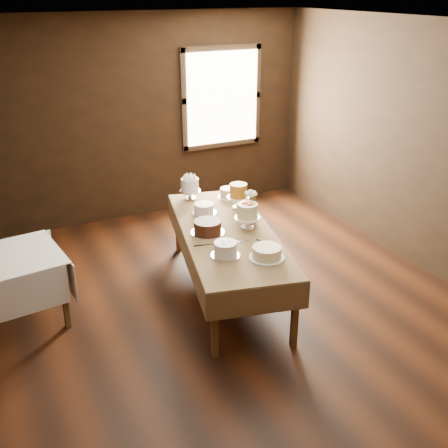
{
  "coord_description": "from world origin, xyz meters",
  "views": [
    {
      "loc": [
        -2.11,
        -4.15,
        3.1
      ],
      "look_at": [
        0.0,
        0.2,
        0.95
      ],
      "focal_mm": 43.28,
      "sensor_mm": 36.0,
      "label": 1
    }
  ],
  "objects_px": {
    "cake_lattice": "(204,209)",
    "cake_flowers": "(247,217)",
    "cake_speckled": "(228,193)",
    "cake_cream": "(267,253)",
    "cake_server_d": "(249,218)",
    "flower_vase": "(250,215)",
    "display_table": "(227,235)",
    "cake_server_b": "(268,245)",
    "cake_meringue": "(190,189)",
    "side_table": "(13,264)",
    "cake_server_a": "(242,241)",
    "cake_server_e": "(210,244)",
    "cake_server_c": "(216,221)",
    "cake_caramel": "(238,197)",
    "cake_swirl": "(225,250)",
    "cake_chocolate": "(208,227)"
  },
  "relations": [
    {
      "from": "flower_vase",
      "to": "cake_server_e",
      "type": "bearing_deg",
      "value": -151.96
    },
    {
      "from": "cake_server_e",
      "to": "cake_server_c",
      "type": "bearing_deg",
      "value": 70.69
    },
    {
      "from": "display_table",
      "to": "cake_caramel",
      "type": "bearing_deg",
      "value": 52.72
    },
    {
      "from": "cake_meringue",
      "to": "side_table",
      "type": "bearing_deg",
      "value": -162.81
    },
    {
      "from": "cake_cream",
      "to": "cake_server_d",
      "type": "height_order",
      "value": "cake_cream"
    },
    {
      "from": "side_table",
      "to": "cake_server_e",
      "type": "relative_size",
      "value": 4.08
    },
    {
      "from": "cake_meringue",
      "to": "cake_server_a",
      "type": "height_order",
      "value": "cake_meringue"
    },
    {
      "from": "cake_flowers",
      "to": "cake_server_d",
      "type": "distance_m",
      "value": 0.29
    },
    {
      "from": "cake_meringue",
      "to": "cake_caramel",
      "type": "bearing_deg",
      "value": -52.13
    },
    {
      "from": "cake_lattice",
      "to": "cake_server_c",
      "type": "height_order",
      "value": "cake_lattice"
    },
    {
      "from": "cake_lattice",
      "to": "cake_flowers",
      "type": "height_order",
      "value": "cake_flowers"
    },
    {
      "from": "display_table",
      "to": "cake_server_b",
      "type": "xyz_separation_m",
      "value": [
        0.21,
        -0.49,
        0.06
      ]
    },
    {
      "from": "cake_caramel",
      "to": "cake_server_b",
      "type": "xyz_separation_m",
      "value": [
        -0.18,
        -1.01,
        -0.13
      ]
    },
    {
      "from": "cake_caramel",
      "to": "cake_swirl",
      "type": "distance_m",
      "value": 1.23
    },
    {
      "from": "cake_caramel",
      "to": "cake_flowers",
      "type": "xyz_separation_m",
      "value": [
        -0.17,
        -0.54,
        -0.01
      ]
    },
    {
      "from": "cake_speckled",
      "to": "flower_vase",
      "type": "bearing_deg",
      "value": -97.54
    },
    {
      "from": "cake_swirl",
      "to": "cake_cream",
      "type": "distance_m",
      "value": 0.39
    },
    {
      "from": "cake_flowers",
      "to": "cake_server_a",
      "type": "relative_size",
      "value": 1.18
    },
    {
      "from": "cake_chocolate",
      "to": "cake_server_d",
      "type": "height_order",
      "value": "cake_chocolate"
    },
    {
      "from": "side_table",
      "to": "flower_vase",
      "type": "height_order",
      "value": "flower_vase"
    },
    {
      "from": "cake_server_d",
      "to": "cake_server_e",
      "type": "distance_m",
      "value": 0.79
    },
    {
      "from": "cake_server_e",
      "to": "cake_server_b",
      "type": "bearing_deg",
      "value": -15.19
    },
    {
      "from": "cake_flowers",
      "to": "cake_server_d",
      "type": "bearing_deg",
      "value": 57.62
    },
    {
      "from": "cake_swirl",
      "to": "cake_cream",
      "type": "xyz_separation_m",
      "value": [
        0.33,
        -0.21,
        -0.01
      ]
    },
    {
      "from": "display_table",
      "to": "cake_cream",
      "type": "relative_size",
      "value": 7.42
    },
    {
      "from": "cake_speckled",
      "to": "cake_cream",
      "type": "distance_m",
      "value": 1.63
    },
    {
      "from": "cake_cream",
      "to": "cake_server_d",
      "type": "bearing_deg",
      "value": 71.71
    },
    {
      "from": "cake_flowers",
      "to": "cake_speckled",
      "type": "bearing_deg",
      "value": 76.5
    },
    {
      "from": "display_table",
      "to": "cake_lattice",
      "type": "distance_m",
      "value": 0.55
    },
    {
      "from": "cake_caramel",
      "to": "cake_server_e",
      "type": "bearing_deg",
      "value": -133.3
    },
    {
      "from": "cake_flowers",
      "to": "flower_vase",
      "type": "distance_m",
      "value": 0.19
    },
    {
      "from": "side_table",
      "to": "cake_flowers",
      "type": "height_order",
      "value": "cake_flowers"
    },
    {
      "from": "cake_cream",
      "to": "cake_server_e",
      "type": "height_order",
      "value": "cake_cream"
    },
    {
      "from": "cake_caramel",
      "to": "cake_server_a",
      "type": "xyz_separation_m",
      "value": [
        -0.38,
        -0.82,
        -0.13
      ]
    },
    {
      "from": "cake_meringue",
      "to": "cake_speckled",
      "type": "height_order",
      "value": "cake_meringue"
    },
    {
      "from": "cake_cream",
      "to": "cake_server_c",
      "type": "relative_size",
      "value": 1.41
    },
    {
      "from": "flower_vase",
      "to": "cake_cream",
      "type": "bearing_deg",
      "value": -108.26
    },
    {
      "from": "display_table",
      "to": "cake_chocolate",
      "type": "height_order",
      "value": "cake_chocolate"
    },
    {
      "from": "cake_flowers",
      "to": "display_table",
      "type": "bearing_deg",
      "value": 173.5
    },
    {
      "from": "cake_speckled",
      "to": "display_table",
      "type": "bearing_deg",
      "value": -116.83
    },
    {
      "from": "display_table",
      "to": "cake_flowers",
      "type": "xyz_separation_m",
      "value": [
        0.22,
        -0.03,
        0.18
      ]
    },
    {
      "from": "cake_lattice",
      "to": "cake_flowers",
      "type": "distance_m",
      "value": 0.62
    },
    {
      "from": "cake_server_b",
      "to": "cake_caramel",
      "type": "bearing_deg",
      "value": 155.62
    },
    {
      "from": "cake_lattice",
      "to": "cake_server_e",
      "type": "relative_size",
      "value": 1.28
    },
    {
      "from": "cake_flowers",
      "to": "cake_swirl",
      "type": "distance_m",
      "value": 0.69
    },
    {
      "from": "cake_server_b",
      "to": "cake_server_a",
      "type": "bearing_deg",
      "value": -147.46
    },
    {
      "from": "cake_caramel",
      "to": "cake_chocolate",
      "type": "bearing_deg",
      "value": -141.55
    },
    {
      "from": "cake_meringue",
      "to": "flower_vase",
      "type": "xyz_separation_m",
      "value": [
        0.33,
        -0.9,
        -0.05
      ]
    },
    {
      "from": "cake_server_a",
      "to": "display_table",
      "type": "bearing_deg",
      "value": 107.63
    },
    {
      "from": "display_table",
      "to": "cake_chocolate",
      "type": "bearing_deg",
      "value": 169.76
    }
  ]
}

